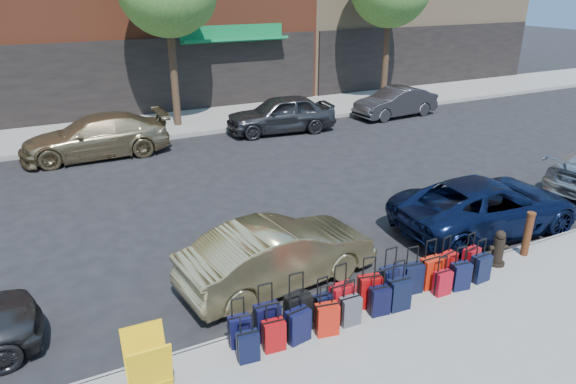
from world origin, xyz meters
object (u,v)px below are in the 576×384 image
bollard (528,233)px  display_rack (148,368)px  fire_hydrant (498,249)px  car_far_1 (96,136)px  car_far_3 (395,102)px  car_far_2 (281,114)px  car_near_1 (279,254)px  car_near_2 (487,205)px  suitcase_front_5 (369,291)px

bollard → display_rack: size_ratio=0.95×
fire_hydrant → car_far_1: car_far_1 is taller
car_far_3 → car_far_2: bearing=-93.6°
car_near_1 → car_far_3: bearing=-53.6°
bollard → car_near_2: bearing=75.6°
suitcase_front_5 → car_near_1: (-1.03, 1.65, 0.20)m
display_rack → car_far_1: (0.98, 12.33, 0.05)m
suitcase_front_5 → car_far_3: size_ratio=0.25×
car_near_1 → suitcase_front_5: bearing=-155.0°
car_near_1 → car_near_2: 5.54m
car_far_2 → suitcase_front_5: bearing=-11.6°
fire_hydrant → display_rack: (-7.33, -0.49, 0.16)m
bollard → car_far_1: bearing=121.4°
car_far_1 → bollard: bearing=32.4°
bollard → car_near_2: 1.54m
car_near_1 → car_far_2: (5.04, 10.17, 0.08)m
bollard → car_near_2: (0.39, 1.50, -0.01)m
car_near_2 → fire_hydrant: bearing=144.1°
suitcase_front_5 → display_rack: bearing=-161.6°
car_far_1 → display_rack: bearing=-3.5°
suitcase_front_5 → car_far_2: size_ratio=0.22×
display_rack → car_near_1: 3.70m
suitcase_front_5 → bollard: (4.13, 0.04, 0.21)m
car_near_1 → car_far_1: size_ratio=0.81×
display_rack → fire_hydrant: bearing=6.0°
car_far_1 → car_far_2: size_ratio=1.13×
suitcase_front_5 → car_near_2: bearing=30.7°
display_rack → car_far_1: 12.37m
suitcase_front_5 → car_far_1: (-3.08, 11.87, 0.26)m
fire_hydrant → car_far_3: car_far_3 is taller
car_near_1 → bollard: bearing=-114.3°
bollard → car_near_2: car_near_2 is taller
car_near_1 → car_far_2: bearing=-33.3°
car_near_2 → bollard: bearing=169.2°
suitcase_front_5 → fire_hydrant: bearing=12.4°
car_near_2 → car_far_1: car_far_1 is taller
bollard → car_far_1: size_ratio=0.20×
suitcase_front_5 → car_near_2: car_near_2 is taller
fire_hydrant → car_far_1: bearing=139.2°
car_far_2 → bollard: bearing=7.7°
display_rack → car_near_2: 8.80m
fire_hydrant → car_near_2: 1.96m
fire_hydrant → suitcase_front_5: bearing=-158.6°
fire_hydrant → car_near_1: bearing=-179.7°
display_rack → car_near_1: car_near_1 is taller
suitcase_front_5 → display_rack: (-4.06, -0.46, 0.21)m
car_far_1 → car_far_3: 12.86m
car_near_2 → car_far_1: 12.82m
car_far_2 → car_far_1: bearing=-83.3°
car_near_2 → car_far_2: bearing=6.4°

